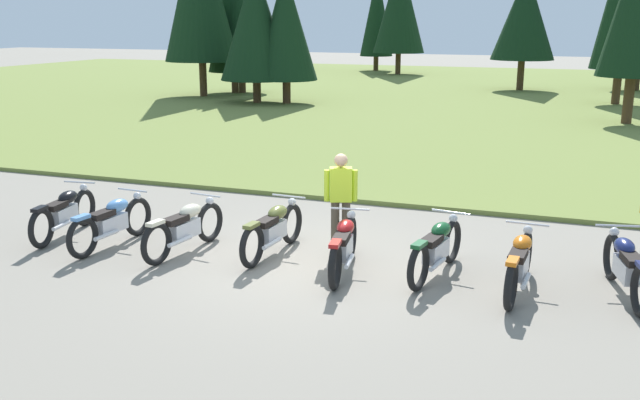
{
  "coord_description": "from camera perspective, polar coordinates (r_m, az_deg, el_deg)",
  "views": [
    {
      "loc": [
        3.98,
        -10.06,
        3.78
      ],
      "look_at": [
        0.0,
        0.6,
        0.9
      ],
      "focal_mm": 40.13,
      "sensor_mm": 36.0,
      "label": 1
    }
  ],
  "objects": [
    {
      "name": "motorcycle_black",
      "position": [
        13.54,
        -19.73,
        -0.94
      ],
      "size": [
        0.65,
        2.09,
        0.88
      ],
      "color": "black",
      "rests_on": "ground"
    },
    {
      "name": "rider_near_row_end",
      "position": [
        11.74,
        1.66,
        0.25
      ],
      "size": [
        0.52,
        0.33,
        1.67
      ],
      "color": "#4C4233",
      "rests_on": "ground"
    },
    {
      "name": "motorcycle_orange",
      "position": [
        10.53,
        15.63,
        -4.86
      ],
      "size": [
        0.62,
        2.1,
        0.88
      ],
      "color": "black",
      "rests_on": "ground"
    },
    {
      "name": "motorcycle_cream",
      "position": [
        12.06,
        -10.73,
        -2.14
      ],
      "size": [
        0.62,
        2.1,
        0.88
      ],
      "color": "black",
      "rests_on": "ground"
    },
    {
      "name": "motorcycle_navy",
      "position": [
        10.88,
        23.23,
        -4.89
      ],
      "size": [
        0.75,
        2.07,
        0.88
      ],
      "color": "black",
      "rests_on": "ground"
    },
    {
      "name": "ground_plane",
      "position": [
        11.46,
        -1.05,
        -5.06
      ],
      "size": [
        140.0,
        140.0,
        0.0
      ],
      "primitive_type": "plane",
      "color": "gray"
    },
    {
      "name": "grass_moorland",
      "position": [
        36.36,
        14.21,
        7.9
      ],
      "size": [
        80.0,
        44.0,
        0.1
      ],
      "primitive_type": "cube",
      "color": "olive",
      "rests_on": "ground"
    },
    {
      "name": "motorcycle_british_green",
      "position": [
        10.93,
        9.28,
        -3.8
      ],
      "size": [
        0.62,
        2.09,
        0.88
      ],
      "color": "black",
      "rests_on": "ground"
    },
    {
      "name": "motorcycle_red",
      "position": [
        10.91,
        1.9,
        -3.64
      ],
      "size": [
        0.66,
        2.09,
        0.88
      ],
      "color": "black",
      "rests_on": "ground"
    },
    {
      "name": "motorcycle_olive",
      "position": [
        11.77,
        -3.75,
        -2.32
      ],
      "size": [
        0.62,
        2.1,
        0.88
      ],
      "color": "black",
      "rests_on": "ground"
    },
    {
      "name": "motorcycle_sky_blue",
      "position": [
        12.68,
        -16.27,
        -1.66
      ],
      "size": [
        0.62,
        2.1,
        0.88
      ],
      "color": "black",
      "rests_on": "ground"
    },
    {
      "name": "forest_treeline",
      "position": [
        40.66,
        12.19,
        14.75
      ],
      "size": [
        40.36,
        28.89,
        8.83
      ],
      "color": "#47331E",
      "rests_on": "ground"
    }
  ]
}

